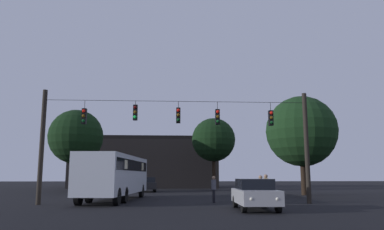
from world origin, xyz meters
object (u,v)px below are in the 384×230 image
object	(u,v)px
pedestrian_crossing_center	(214,188)
tree_behind_building	(301,131)
pedestrian_crossing_left	(261,188)
tree_left_silhouette	(214,140)
pedestrian_crossing_right	(266,187)
car_far_left	(147,184)
city_bus	(116,173)
car_near_right	(255,194)
tree_right_far	(76,137)

from	to	relation	value
pedestrian_crossing_center	tree_behind_building	size ratio (longest dim) A/B	0.19
pedestrian_crossing_left	tree_left_silhouette	distance (m)	23.12
pedestrian_crossing_right	tree_left_silhouette	distance (m)	21.85
car_far_left	tree_behind_building	xyz separation A→B (m)	(14.15, -7.61, 4.82)
city_bus	pedestrian_crossing_center	distance (m)	6.95
pedestrian_crossing_center	pedestrian_crossing_right	size ratio (longest dim) A/B	0.94
pedestrian_crossing_center	tree_left_silhouette	distance (m)	21.66
tree_left_silhouette	car_near_right	bearing A→B (deg)	-92.27
pedestrian_crossing_right	tree_right_far	distance (m)	24.54
city_bus	pedestrian_crossing_center	size ratio (longest dim) A/B	6.74
tree_left_silhouette	city_bus	bearing A→B (deg)	-115.80
car_near_right	car_far_left	xyz separation A→B (m)	(-6.60, 21.48, 0.00)
car_far_left	tree_right_far	world-z (taller)	tree_right_far
pedestrian_crossing_left	tree_behind_building	world-z (taller)	tree_behind_building
tree_left_silhouette	tree_behind_building	distance (m)	13.70
pedestrian_crossing_center	city_bus	bearing A→B (deg)	159.52
city_bus	pedestrian_crossing_right	world-z (taller)	city_bus
city_bus	pedestrian_crossing_center	world-z (taller)	city_bus
tree_right_far	tree_left_silhouette	bearing A→B (deg)	12.83
pedestrian_crossing_left	pedestrian_crossing_center	world-z (taller)	pedestrian_crossing_left
pedestrian_crossing_center	tree_left_silhouette	xyz separation A→B (m)	(2.50, 20.93, 5.01)
pedestrian_crossing_left	pedestrian_crossing_right	bearing A→B (deg)	63.28
pedestrian_crossing_left	tree_left_silhouette	bearing A→B (deg)	90.25
car_near_right	tree_right_far	distance (m)	27.12
car_near_right	tree_right_far	bearing A→B (deg)	122.86
pedestrian_crossing_left	tree_right_far	bearing A→B (deg)	129.28
car_near_right	car_far_left	bearing A→B (deg)	107.08
car_far_left	pedestrian_crossing_left	xyz separation A→B (m)	(7.73, -18.15, 0.17)
city_bus	pedestrian_crossing_left	xyz separation A→B (m)	(9.05, -4.06, -0.90)
pedestrian_crossing_left	pedestrian_crossing_right	distance (m)	1.46
pedestrian_crossing_left	tree_left_silhouette	xyz separation A→B (m)	(-0.10, 22.58, 4.98)
pedestrian_crossing_center	pedestrian_crossing_right	xyz separation A→B (m)	(3.25, -0.35, 0.07)
city_bus	car_near_right	bearing A→B (deg)	-43.02
city_bus	pedestrian_crossing_left	bearing A→B (deg)	-24.18
city_bus	car_far_left	distance (m)	14.19
car_far_left	pedestrian_crossing_center	distance (m)	17.27
pedestrian_crossing_left	pedestrian_crossing_right	size ratio (longest dim) A/B	0.96
pedestrian_crossing_center	pedestrian_crossing_left	bearing A→B (deg)	-32.49
pedestrian_crossing_right	tree_right_far	xyz separation A→B (m)	(-16.24, 17.75, 4.87)
city_bus	tree_behind_building	world-z (taller)	tree_behind_building
car_near_right	pedestrian_crossing_center	size ratio (longest dim) A/B	2.65
pedestrian_crossing_center	tree_right_far	bearing A→B (deg)	126.74
car_near_right	tree_behind_building	xyz separation A→B (m)	(7.55, 13.86, 4.82)
tree_left_silhouette	tree_right_far	xyz separation A→B (m)	(-15.49, -3.53, -0.07)
car_near_right	pedestrian_crossing_left	world-z (taller)	pedestrian_crossing_left
city_bus	tree_left_silhouette	bearing A→B (deg)	64.20
car_near_right	tree_right_far	world-z (taller)	tree_right_far
car_far_left	pedestrian_crossing_center	size ratio (longest dim) A/B	2.68
pedestrian_crossing_center	tree_behind_building	distance (m)	13.49
city_bus	car_far_left	xyz separation A→B (m)	(1.32, 14.08, -1.07)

